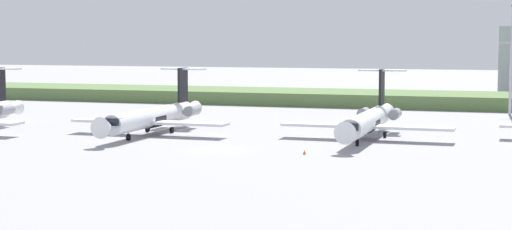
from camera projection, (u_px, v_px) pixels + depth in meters
ground_plane at (287, 125)px, 127.39m from camera, size 500.00×500.00×0.00m
grass_berm at (345, 98)px, 168.80m from camera, size 320.00×20.00×2.65m
regional_jet_second at (154, 116)px, 115.62m from camera, size 22.81×31.00×9.00m
regional_jet_third at (369, 120)px, 110.08m from camera, size 22.81×31.00×9.00m
antenna_mast at (511, 69)px, 145.39m from camera, size 4.40×0.50×19.44m
safety_cone_front_marker at (304, 152)px, 95.17m from camera, size 0.44×0.44×0.55m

